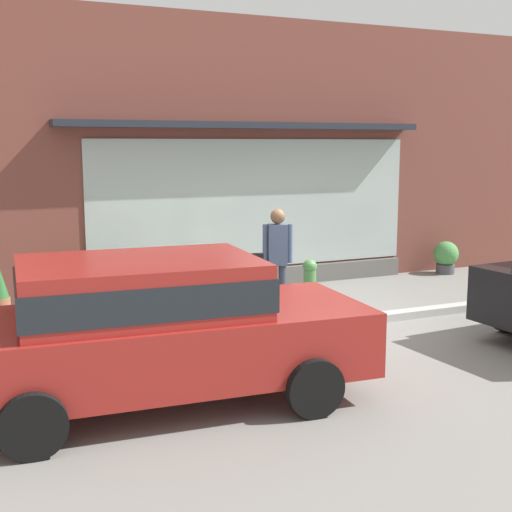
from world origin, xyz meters
TOP-DOWN VIEW (x-y plane):
  - ground_plane at (0.00, 0.00)m, footprint 60.00×60.00m
  - curb_strip at (0.00, -0.20)m, footprint 14.00×0.24m
  - storefront at (0.00, 3.19)m, footprint 14.00×0.81m
  - fire_hydrant at (0.22, 0.85)m, footprint 0.39×0.35m
  - pedestrian_with_handbag at (-0.51, 0.63)m, footprint 0.63×0.33m
  - parked_car_red at (-3.27, -2.13)m, footprint 4.52×2.22m
  - potted_plant_window_right at (4.49, 2.59)m, footprint 0.53×0.53m
  - potted_plant_window_center at (-4.56, 2.14)m, footprint 0.31×0.31m
  - potted_plant_trailing_edge at (-3.00, 2.27)m, footprint 0.52×0.52m
  - potted_plant_doorstep at (-1.61, 2.19)m, footprint 0.54×0.54m

SIDE VIEW (x-z plane):
  - ground_plane at x=0.00m, z-range 0.00..0.00m
  - curb_strip at x=0.00m, z-range 0.00..0.12m
  - potted_plant_window_right at x=4.49m, z-range 0.03..0.72m
  - fire_hydrant at x=0.22m, z-range 0.00..0.88m
  - potted_plant_doorstep at x=-1.61m, z-range 0.05..0.83m
  - potted_plant_window_center at x=-4.56m, z-range -0.02..0.91m
  - potted_plant_trailing_edge at x=-3.00m, z-range 0.04..0.87m
  - parked_car_red at x=-3.27m, z-range 0.10..1.69m
  - pedestrian_with_handbag at x=-0.51m, z-range 0.15..1.91m
  - storefront at x=0.00m, z-range -0.05..5.06m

